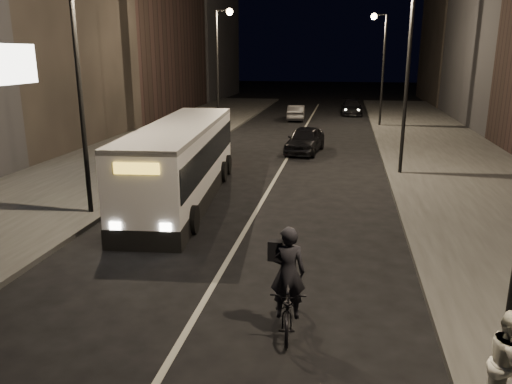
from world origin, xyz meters
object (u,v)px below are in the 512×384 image
at_px(cyclist_on_bicycle, 288,296).
at_px(pedestrian_woman, 511,364).
at_px(streetlight_right_far, 380,55).
at_px(car_far, 352,107).
at_px(city_bus, 182,158).
at_px(streetlight_right_mid, 403,56).
at_px(streetlight_left_far, 221,55).
at_px(car_mid, 296,113).
at_px(streetlight_left_near, 84,57).
at_px(car_near, 305,140).

height_order(cyclist_on_bicycle, pedestrian_woman, cyclist_on_bicycle).
height_order(streetlight_right_far, car_far, streetlight_right_far).
height_order(city_bus, cyclist_on_bicycle, city_bus).
relative_size(streetlight_right_mid, cyclist_on_bicycle, 3.53).
bearing_deg(streetlight_right_mid, car_far, 94.31).
bearing_deg(streetlight_left_far, car_mid, 64.47).
xyz_separation_m(streetlight_left_near, car_near, (6.13, 12.81, -4.63)).
height_order(streetlight_right_far, pedestrian_woman, streetlight_right_far).
relative_size(streetlight_left_far, pedestrian_woman, 4.69).
distance_m(streetlight_left_near, city_bus, 5.11).
distance_m(streetlight_right_far, city_bus, 23.28).
distance_m(streetlight_left_near, car_mid, 27.61).
xyz_separation_m(streetlight_right_far, cyclist_on_bicycle, (-3.30, -30.22, -4.59)).
height_order(streetlight_left_near, car_near, streetlight_left_near).
relative_size(streetlight_right_mid, car_far, 1.78).
height_order(streetlight_right_far, car_mid, streetlight_right_far).
relative_size(car_near, car_far, 0.94).
xyz_separation_m(city_bus, car_mid, (1.99, 24.25, -0.96)).
relative_size(cyclist_on_bicycle, car_far, 0.50).
bearing_deg(cyclist_on_bicycle, pedestrian_woman, -35.93).
relative_size(streetlight_right_far, pedestrian_woman, 4.69).
bearing_deg(streetlight_right_far, streetlight_right_mid, -90.00).
distance_m(streetlight_right_mid, cyclist_on_bicycle, 15.30).
distance_m(pedestrian_woman, car_far, 40.08).
relative_size(streetlight_left_near, streetlight_left_far, 1.00).
distance_m(streetlight_left_far, car_near, 9.27).
xyz_separation_m(car_near, car_far, (2.74, 18.93, -0.07)).
bearing_deg(streetlight_right_far, pedestrian_woman, -89.52).
distance_m(pedestrian_woman, car_near, 21.63).
bearing_deg(car_mid, streetlight_right_mid, 105.94).
xyz_separation_m(streetlight_left_far, pedestrian_woman, (10.93, -26.29, -4.34)).
bearing_deg(streetlight_left_far, cyclist_on_bicycle, -73.10).
bearing_deg(car_near, pedestrian_woman, -69.58).
xyz_separation_m(city_bus, car_far, (6.63, 29.12, -0.94)).
bearing_deg(streetlight_left_far, car_near, -40.27).
height_order(pedestrian_woman, car_mid, pedestrian_woman).
bearing_deg(cyclist_on_bicycle, streetlight_left_near, 133.92).
xyz_separation_m(streetlight_right_mid, city_bus, (-8.42, -5.38, -3.76)).
relative_size(cyclist_on_bicycle, car_mid, 0.59).
relative_size(streetlight_right_mid, car_near, 1.89).
height_order(streetlight_left_far, car_near, streetlight_left_far).
distance_m(car_mid, car_far, 6.73).
bearing_deg(streetlight_right_far, cyclist_on_bicycle, -96.24).
height_order(city_bus, car_mid, city_bus).
height_order(car_mid, car_far, car_far).
xyz_separation_m(cyclist_on_bicycle, car_near, (-1.23, 19.03, -0.04)).
xyz_separation_m(streetlight_left_far, city_bus, (2.25, -15.38, -3.76)).
bearing_deg(streetlight_left_far, streetlight_right_far, 29.36).
bearing_deg(streetlight_left_near, car_near, 64.41).
distance_m(streetlight_left_near, cyclist_on_bicycle, 10.68).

